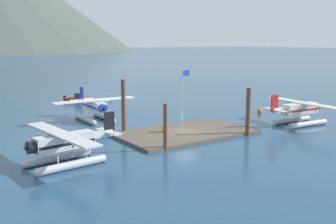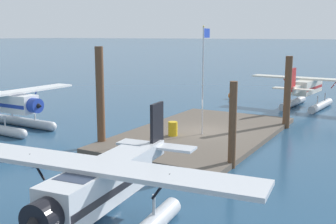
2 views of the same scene
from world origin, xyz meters
name	(u,v)px [view 1 (image 1 of 2)]	position (x,y,z in m)	size (l,w,h in m)	color
ground_plane	(186,134)	(0.00, 0.00, 0.00)	(1200.00, 1200.00, 0.00)	navy
dock_platform	(186,133)	(0.00, 0.00, 0.15)	(14.50, 8.39, 0.30)	brown
piling_near_left	(165,127)	(-5.35, -4.09, 2.15)	(0.38, 0.38, 4.29)	brown
piling_near_right	(248,112)	(4.98, -4.18, 2.52)	(0.48, 0.48, 5.04)	brown
piling_far_left	(124,107)	(-5.26, 4.07, 2.91)	(0.48, 0.48, 5.82)	brown
flagpole	(183,94)	(-0.65, -0.35, 4.43)	(0.95, 0.10, 6.71)	silver
fuel_drum	(164,128)	(-2.05, 1.04, 0.74)	(0.62, 0.62, 0.88)	gold
mooring_buoy	(260,111)	(15.67, 4.01, 0.33)	(0.66, 0.66, 0.66)	orange
seaplane_silver_port_aft	(64,146)	(-14.40, -3.23, 1.58)	(7.95, 10.49, 3.84)	#B7BABF
seaplane_white_bow_left	(94,108)	(-5.10, 12.22, 1.58)	(10.43, 7.98, 3.84)	#B7BABF
seaplane_cream_stbd_aft	(300,112)	(14.13, -3.76, 1.58)	(7.96, 10.48, 3.84)	#B7BABF
boat_red_open_north	(78,99)	(-0.98, 28.13, 0.49)	(4.02, 4.04, 1.50)	#B2231E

